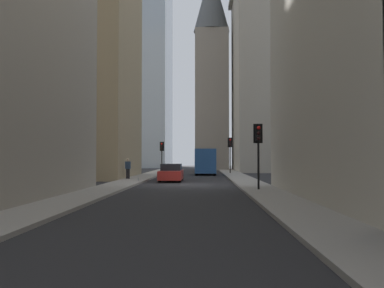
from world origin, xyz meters
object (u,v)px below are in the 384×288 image
object	(u,v)px
traffic_light_foreground	(258,141)
delivery_truck	(205,162)
pedestrian	(128,168)
traffic_light_far_junction	(230,147)
traffic_light_midblock	(162,150)
sedan_red	(171,173)
discarded_bottle	(138,179)

from	to	relation	value
traffic_light_foreground	delivery_truck	bearing A→B (deg)	7.24
delivery_truck	pedestrian	bearing A→B (deg)	149.81
traffic_light_far_junction	traffic_light_midblock	bearing A→B (deg)	73.83
delivery_truck	pedestrian	world-z (taller)	delivery_truck
sedan_red	traffic_light_foreground	bearing A→B (deg)	-149.94
discarded_bottle	delivery_truck	bearing A→B (deg)	-19.51
traffic_light_far_junction	discarded_bottle	size ratio (longest dim) A/B	15.02
discarded_bottle	pedestrian	bearing A→B (deg)	23.08
sedan_red	traffic_light_far_junction	distance (m)	15.56
traffic_light_foreground	pedestrian	world-z (taller)	traffic_light_foreground
sedan_red	traffic_light_midblock	bearing A→B (deg)	8.37
traffic_light_midblock	discarded_bottle	world-z (taller)	traffic_light_midblock
delivery_truck	traffic_light_midblock	xyz separation A→B (m)	(3.74, 5.25, 1.37)
traffic_light_foreground	discarded_bottle	bearing A→B (deg)	44.85
traffic_light_midblock	discarded_bottle	distance (m)	18.53
traffic_light_midblock	traffic_light_foreground	bearing A→B (deg)	-162.91
delivery_truck	traffic_light_far_junction	xyz separation A→B (m)	(1.39, -2.84, 1.66)
delivery_truck	traffic_light_midblock	distance (m)	6.59
pedestrian	traffic_light_foreground	bearing A→B (deg)	-140.29
traffic_light_far_junction	pedestrian	distance (m)	15.95
traffic_light_midblock	pedestrian	bearing A→B (deg)	174.93
traffic_light_far_junction	discarded_bottle	xyz separation A→B (m)	(-16.00, 8.02, -2.87)
traffic_light_foreground	pedestrian	distance (m)	14.93
delivery_truck	traffic_light_foreground	bearing A→B (deg)	-172.76
delivery_truck	sedan_red	xyz separation A→B (m)	(-12.89, 2.80, -0.80)
traffic_light_midblock	pedestrian	size ratio (longest dim) A/B	2.15
traffic_light_midblock	sedan_red	bearing A→B (deg)	-171.63
sedan_red	traffic_light_midblock	size ratio (longest dim) A/B	1.17
delivery_truck	pedestrian	xyz separation A→B (m)	(-11.32, 6.58, -0.39)
delivery_truck	discarded_bottle	world-z (taller)	delivery_truck
traffic_light_far_junction	pedestrian	size ratio (longest dim) A/B	2.38
delivery_truck	traffic_light_far_junction	world-z (taller)	traffic_light_far_junction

